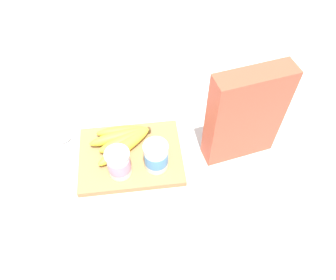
{
  "coord_description": "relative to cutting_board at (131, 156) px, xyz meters",
  "views": [
    {
      "loc": [
        -0.04,
        0.54,
        0.78
      ],
      "look_at": [
        -0.11,
        0.0,
        0.07
      ],
      "focal_mm": 34.39,
      "sensor_mm": 36.0,
      "label": 1
    }
  ],
  "objects": [
    {
      "name": "ground_plane",
      "position": [
        0.0,
        0.0,
        -0.01
      ],
      "size": [
        2.4,
        2.4,
        0.0
      ],
      "primitive_type": "plane",
      "color": "silver"
    },
    {
      "name": "cutting_board",
      "position": [
        0.0,
        0.0,
        0.0
      ],
      "size": [
        0.29,
        0.22,
        0.02
      ],
      "primitive_type": "cube",
      "color": "#A37A4C",
      "rests_on": "ground_plane"
    },
    {
      "name": "cereal_box",
      "position": [
        -0.31,
        0.01,
        0.14
      ],
      "size": [
        0.21,
        0.1,
        0.3
      ],
      "primitive_type": "cube",
      "rotation": [
        0.0,
        0.0,
        3.33
      ],
      "color": "#D85138",
      "rests_on": "ground_plane"
    },
    {
      "name": "yogurt_cup_front",
      "position": [
        -0.07,
        0.05,
        0.05
      ],
      "size": [
        0.07,
        0.07,
        0.09
      ],
      "color": "white",
      "rests_on": "cutting_board"
    },
    {
      "name": "yogurt_cup_back",
      "position": [
        0.03,
        0.06,
        0.05
      ],
      "size": [
        0.07,
        0.07,
        0.09
      ],
      "color": "white",
      "rests_on": "cutting_board"
    },
    {
      "name": "banana_bunch",
      "position": [
        0.02,
        -0.04,
        0.03
      ],
      "size": [
        0.19,
        0.14,
        0.04
      ],
      "color": "yellow",
      "rests_on": "cutting_board"
    },
    {
      "name": "spoon",
      "position": [
        0.22,
        -0.07,
        -0.0
      ],
      "size": [
        0.12,
        0.09,
        0.01
      ],
      "color": "silver",
      "rests_on": "ground_plane"
    }
  ]
}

